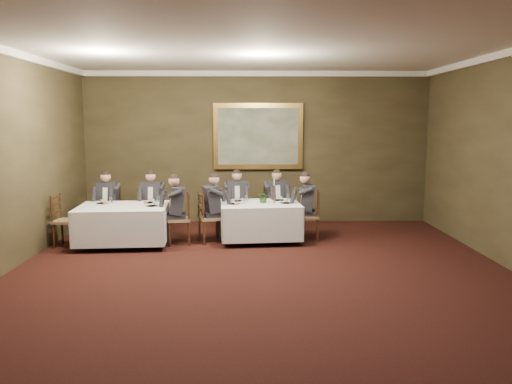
{
  "coord_description": "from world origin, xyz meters",
  "views": [
    {
      "loc": [
        -0.2,
        -6.67,
        2.37
      ],
      "look_at": [
        -0.06,
        1.88,
        1.15
      ],
      "focal_mm": 35.0,
      "sensor_mm": 36.0,
      "label": 1
    }
  ],
  "objects_px": {
    "diner_main_endright": "(309,215)",
    "chair_sec_endright": "(180,229)",
    "table_main": "(260,219)",
    "diner_main_backright": "(275,208)",
    "diner_sec_backleft": "(109,211)",
    "diner_sec_backright": "(153,211)",
    "chair_main_backleft": "(236,219)",
    "centerpiece": "(264,196)",
    "diner_main_backleft": "(236,209)",
    "painting": "(258,136)",
    "chair_sec_backright": "(153,221)",
    "diner_sec_endright": "(179,218)",
    "table_second": "(123,222)",
    "diner_main_endleft": "(210,217)",
    "chair_sec_endleft": "(66,231)",
    "chair_sec_backleft": "(109,222)",
    "chair_main_endright": "(309,226)",
    "candlestick": "(274,194)",
    "chair_main_endleft": "(210,228)",
    "chair_main_backright": "(275,219)"
  },
  "relations": [
    {
      "from": "table_main",
      "to": "chair_sec_backright",
      "type": "bearing_deg",
      "value": 164.7
    },
    {
      "from": "chair_main_endleft",
      "to": "chair_main_endright",
      "type": "distance_m",
      "value": 1.98
    },
    {
      "from": "diner_sec_backleft",
      "to": "chair_sec_endleft",
      "type": "height_order",
      "value": "diner_sec_backleft"
    },
    {
      "from": "diner_sec_endright",
      "to": "diner_main_backright",
      "type": "bearing_deg",
      "value": -69.58
    },
    {
      "from": "diner_sec_backleft",
      "to": "diner_sec_backright",
      "type": "distance_m",
      "value": 0.91
    },
    {
      "from": "diner_sec_backright",
      "to": "diner_sec_endright",
      "type": "xyz_separation_m",
      "value": [
        0.66,
        -0.82,
        0.0
      ]
    },
    {
      "from": "table_main",
      "to": "diner_main_backright",
      "type": "height_order",
      "value": "diner_main_backright"
    },
    {
      "from": "diner_main_endright",
      "to": "painting",
      "type": "xyz_separation_m",
      "value": [
        -0.98,
        1.81,
        1.51
      ]
    },
    {
      "from": "diner_main_backright",
      "to": "chair_sec_backright",
      "type": "height_order",
      "value": "diner_main_backright"
    },
    {
      "from": "chair_main_endleft",
      "to": "diner_sec_backleft",
      "type": "distance_m",
      "value": 2.26
    },
    {
      "from": "table_main",
      "to": "diner_sec_backleft",
      "type": "relative_size",
      "value": 1.24
    },
    {
      "from": "chair_sec_backright",
      "to": "chair_sec_endleft",
      "type": "relative_size",
      "value": 1.0
    },
    {
      "from": "diner_main_endright",
      "to": "diner_sec_backright",
      "type": "distance_m",
      "value": 3.25
    },
    {
      "from": "table_second",
      "to": "centerpiece",
      "type": "relative_size",
      "value": 6.7
    },
    {
      "from": "table_main",
      "to": "painting",
      "type": "bearing_deg",
      "value": 90.0
    },
    {
      "from": "diner_sec_endright",
      "to": "chair_main_backright",
      "type": "bearing_deg",
      "value": -69.28
    },
    {
      "from": "table_main",
      "to": "chair_sec_backright",
      "type": "xyz_separation_m",
      "value": [
        -2.23,
        0.61,
        -0.17
      ]
    },
    {
      "from": "table_main",
      "to": "chair_sec_backleft",
      "type": "bearing_deg",
      "value": 170.0
    },
    {
      "from": "diner_sec_backleft",
      "to": "chair_sec_endright",
      "type": "relative_size",
      "value": 1.35
    },
    {
      "from": "chair_main_endleft",
      "to": "diner_main_endright",
      "type": "bearing_deg",
      "value": 76.01
    },
    {
      "from": "diner_sec_backright",
      "to": "chair_sec_endleft",
      "type": "bearing_deg",
      "value": 37.57
    },
    {
      "from": "diner_main_endright",
      "to": "chair_sec_backleft",
      "type": "xyz_separation_m",
      "value": [
        -4.12,
        0.47,
        -0.23
      ]
    },
    {
      "from": "chair_sec_backleft",
      "to": "chair_sec_backright",
      "type": "xyz_separation_m",
      "value": [
        0.91,
        0.06,
        0.0
      ]
    },
    {
      "from": "diner_main_endleft",
      "to": "centerpiece",
      "type": "height_order",
      "value": "diner_main_endleft"
    },
    {
      "from": "centerpiece",
      "to": "candlestick",
      "type": "distance_m",
      "value": 0.22
    },
    {
      "from": "chair_sec_backleft",
      "to": "chair_sec_endleft",
      "type": "relative_size",
      "value": 1.0
    },
    {
      "from": "diner_main_backleft",
      "to": "diner_sec_backright",
      "type": "distance_m",
      "value": 1.76
    },
    {
      "from": "diner_sec_backright",
      "to": "centerpiece",
      "type": "bearing_deg",
      "value": 170.52
    },
    {
      "from": "chair_main_endright",
      "to": "chair_sec_backleft",
      "type": "height_order",
      "value": "same"
    },
    {
      "from": "diner_main_backleft",
      "to": "diner_main_backright",
      "type": "height_order",
      "value": "same"
    },
    {
      "from": "diner_main_backleft",
      "to": "painting",
      "type": "relative_size",
      "value": 0.65
    },
    {
      "from": "diner_main_backright",
      "to": "candlestick",
      "type": "height_order",
      "value": "diner_main_backright"
    },
    {
      "from": "table_second",
      "to": "diner_main_endleft",
      "type": "xyz_separation_m",
      "value": [
        1.66,
        0.2,
        0.06
      ]
    },
    {
      "from": "chair_sec_backright",
      "to": "diner_sec_endright",
      "type": "height_order",
      "value": "diner_sec_endright"
    },
    {
      "from": "diner_main_backleft",
      "to": "chair_sec_endright",
      "type": "height_order",
      "value": "diner_main_backleft"
    },
    {
      "from": "chair_sec_endright",
      "to": "centerpiece",
      "type": "xyz_separation_m",
      "value": [
        1.64,
        0.24,
        0.61
      ]
    },
    {
      "from": "chair_main_backleft",
      "to": "diner_sec_backright",
      "type": "height_order",
      "value": "diner_sec_backright"
    },
    {
      "from": "painting",
      "to": "table_second",
      "type": "bearing_deg",
      "value": -140.34
    },
    {
      "from": "chair_main_endleft",
      "to": "painting",
      "type": "bearing_deg",
      "value": 134.61
    },
    {
      "from": "centerpiece",
      "to": "table_main",
      "type": "bearing_deg",
      "value": -166.22
    },
    {
      "from": "table_second",
      "to": "diner_sec_backright",
      "type": "xyz_separation_m",
      "value": [
        0.4,
        0.89,
        0.06
      ]
    },
    {
      "from": "diner_sec_endright",
      "to": "diner_main_endright",
      "type": "bearing_deg",
      "value": -91.3
    },
    {
      "from": "diner_main_endright",
      "to": "chair_sec_endright",
      "type": "height_order",
      "value": "diner_main_endright"
    },
    {
      "from": "diner_main_backright",
      "to": "chair_main_backleft",
      "type": "bearing_deg",
      "value": -12.99
    },
    {
      "from": "chair_main_endright",
      "to": "diner_sec_endright",
      "type": "height_order",
      "value": "diner_sec_endright"
    },
    {
      "from": "diner_main_endright",
      "to": "painting",
      "type": "height_order",
      "value": "painting"
    },
    {
      "from": "chair_sec_backleft",
      "to": "candlestick",
      "type": "height_order",
      "value": "candlestick"
    },
    {
      "from": "diner_main_backright",
      "to": "chair_sec_endright",
      "type": "xyz_separation_m",
      "value": [
        -1.91,
        -1.04,
        -0.23
      ]
    },
    {
      "from": "table_second",
      "to": "diner_main_endright",
      "type": "distance_m",
      "value": 3.63
    },
    {
      "from": "chair_main_backleft",
      "to": "centerpiece",
      "type": "distance_m",
      "value": 1.12
    }
  ]
}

